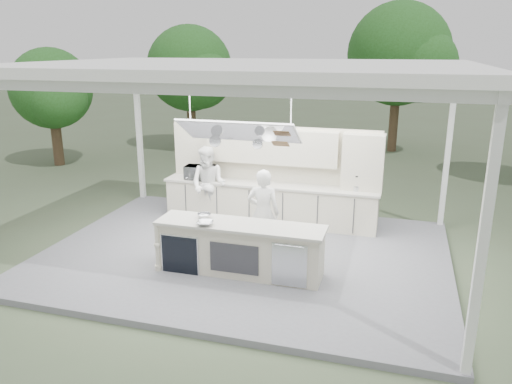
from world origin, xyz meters
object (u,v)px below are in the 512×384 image
(back_counter, at_px, (269,203))
(head_chef, at_px, (263,213))
(demo_island, at_px, (239,248))
(sous_chef, at_px, (209,185))

(back_counter, relative_size, head_chef, 2.88)
(demo_island, bearing_deg, head_chef, 77.54)
(demo_island, bearing_deg, sous_chef, 122.42)
(back_counter, xyz_separation_m, head_chef, (0.38, -1.90, 0.40))
(head_chef, relative_size, sous_chef, 0.98)
(sous_chef, bearing_deg, head_chef, -36.26)
(head_chef, bearing_deg, back_counter, -83.58)
(demo_island, relative_size, head_chef, 1.76)
(back_counter, bearing_deg, sous_chef, -165.81)
(demo_island, height_order, head_chef, head_chef)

